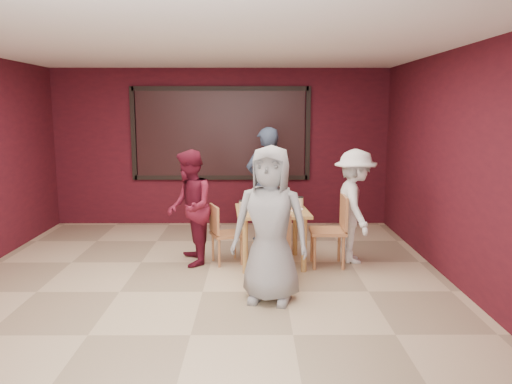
{
  "coord_description": "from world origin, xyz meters",
  "views": [
    {
      "loc": [
        0.59,
        -5.49,
        2.09
      ],
      "look_at": [
        0.62,
        1.07,
        0.99
      ],
      "focal_mm": 35.0,
      "sensor_mm": 36.0,
      "label": 1
    }
  ],
  "objects_px": {
    "chair_right": "(334,226)",
    "diner_back": "(266,184)",
    "diner_left": "(190,208)",
    "chair_front": "(272,245)",
    "dining_table": "(272,216)",
    "chair_back": "(274,214)",
    "chair_left": "(222,231)",
    "diner_front": "(270,225)",
    "diner_right": "(355,206)"
  },
  "relations": [
    {
      "from": "chair_right",
      "to": "dining_table",
      "type": "bearing_deg",
      "value": 173.31
    },
    {
      "from": "dining_table",
      "to": "diner_left",
      "type": "height_order",
      "value": "diner_left"
    },
    {
      "from": "chair_left",
      "to": "diner_left",
      "type": "bearing_deg",
      "value": -177.69
    },
    {
      "from": "chair_front",
      "to": "diner_right",
      "type": "distance_m",
      "value": 1.51
    },
    {
      "from": "dining_table",
      "to": "chair_right",
      "type": "xyz_separation_m",
      "value": [
        0.82,
        -0.1,
        -0.12
      ]
    },
    {
      "from": "chair_left",
      "to": "chair_back",
      "type": "bearing_deg",
      "value": 47.0
    },
    {
      "from": "diner_front",
      "to": "diner_left",
      "type": "relative_size",
      "value": 1.1
    },
    {
      "from": "chair_right",
      "to": "chair_back",
      "type": "bearing_deg",
      "value": 130.68
    },
    {
      "from": "diner_front",
      "to": "diner_back",
      "type": "xyz_separation_m",
      "value": [
        0.02,
        2.59,
        0.05
      ]
    },
    {
      "from": "dining_table",
      "to": "chair_front",
      "type": "xyz_separation_m",
      "value": [
        -0.03,
        -0.82,
        -0.17
      ]
    },
    {
      "from": "chair_right",
      "to": "diner_left",
      "type": "relative_size",
      "value": 0.62
    },
    {
      "from": "chair_left",
      "to": "diner_right",
      "type": "height_order",
      "value": "diner_right"
    },
    {
      "from": "chair_front",
      "to": "chair_right",
      "type": "xyz_separation_m",
      "value": [
        0.85,
        0.73,
        0.05
      ]
    },
    {
      "from": "dining_table",
      "to": "diner_front",
      "type": "height_order",
      "value": "diner_front"
    },
    {
      "from": "dining_table",
      "to": "chair_back",
      "type": "bearing_deg",
      "value": 85.73
    },
    {
      "from": "dining_table",
      "to": "diner_back",
      "type": "relative_size",
      "value": 0.56
    },
    {
      "from": "diner_left",
      "to": "chair_front",
      "type": "bearing_deg",
      "value": 41.84
    },
    {
      "from": "chair_back",
      "to": "chair_right",
      "type": "xyz_separation_m",
      "value": [
        0.77,
        -0.89,
        0.02
      ]
    },
    {
      "from": "diner_back",
      "to": "diner_right",
      "type": "bearing_deg",
      "value": 117.49
    },
    {
      "from": "diner_front",
      "to": "diner_right",
      "type": "height_order",
      "value": "diner_front"
    },
    {
      "from": "diner_right",
      "to": "chair_front",
      "type": "bearing_deg",
      "value": 126.96
    },
    {
      "from": "chair_left",
      "to": "chair_right",
      "type": "height_order",
      "value": "chair_right"
    },
    {
      "from": "dining_table",
      "to": "diner_left",
      "type": "xyz_separation_m",
      "value": [
        -1.1,
        -0.01,
        0.12
      ]
    },
    {
      "from": "chair_back",
      "to": "diner_right",
      "type": "distance_m",
      "value": 1.3
    },
    {
      "from": "chair_front",
      "to": "chair_back",
      "type": "bearing_deg",
      "value": 86.93
    },
    {
      "from": "chair_front",
      "to": "chair_left",
      "type": "xyz_separation_m",
      "value": [
        -0.64,
        0.83,
        -0.03
      ]
    },
    {
      "from": "chair_left",
      "to": "diner_front",
      "type": "relative_size",
      "value": 0.48
    },
    {
      "from": "chair_left",
      "to": "diner_left",
      "type": "height_order",
      "value": "diner_left"
    },
    {
      "from": "chair_left",
      "to": "diner_back",
      "type": "xyz_separation_m",
      "value": [
        0.63,
        1.26,
        0.44
      ]
    },
    {
      "from": "chair_right",
      "to": "diner_front",
      "type": "bearing_deg",
      "value": -125.87
    },
    {
      "from": "dining_table",
      "to": "diner_back",
      "type": "distance_m",
      "value": 1.29
    },
    {
      "from": "chair_front",
      "to": "diner_back",
      "type": "distance_m",
      "value": 2.13
    },
    {
      "from": "chair_front",
      "to": "diner_front",
      "type": "bearing_deg",
      "value": -94.06
    },
    {
      "from": "chair_back",
      "to": "diner_right",
      "type": "relative_size",
      "value": 0.6
    },
    {
      "from": "chair_right",
      "to": "diner_back",
      "type": "distance_m",
      "value": 1.65
    },
    {
      "from": "dining_table",
      "to": "diner_front",
      "type": "xyz_separation_m",
      "value": [
        -0.06,
        -1.32,
        0.2
      ]
    },
    {
      "from": "dining_table",
      "to": "chair_left",
      "type": "height_order",
      "value": "dining_table"
    },
    {
      "from": "diner_left",
      "to": "diner_right",
      "type": "relative_size",
      "value": 1.0
    },
    {
      "from": "chair_back",
      "to": "diner_front",
      "type": "bearing_deg",
      "value": -93.3
    },
    {
      "from": "diner_front",
      "to": "diner_left",
      "type": "height_order",
      "value": "diner_front"
    },
    {
      "from": "chair_back",
      "to": "chair_left",
      "type": "height_order",
      "value": "chair_back"
    },
    {
      "from": "chair_left",
      "to": "diner_right",
      "type": "relative_size",
      "value": 0.52
    },
    {
      "from": "chair_left",
      "to": "dining_table",
      "type": "bearing_deg",
      "value": -0.84
    },
    {
      "from": "chair_front",
      "to": "chair_right",
      "type": "height_order",
      "value": "chair_right"
    },
    {
      "from": "chair_left",
      "to": "diner_front",
      "type": "distance_m",
      "value": 1.52
    },
    {
      "from": "diner_left",
      "to": "chair_right",
      "type": "bearing_deg",
      "value": 76.35
    },
    {
      "from": "diner_back",
      "to": "diner_left",
      "type": "distance_m",
      "value": 1.66
    },
    {
      "from": "chair_right",
      "to": "diner_front",
      "type": "height_order",
      "value": "diner_front"
    },
    {
      "from": "dining_table",
      "to": "diner_left",
      "type": "distance_m",
      "value": 1.11
    },
    {
      "from": "diner_left",
      "to": "diner_right",
      "type": "height_order",
      "value": "diner_left"
    }
  ]
}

